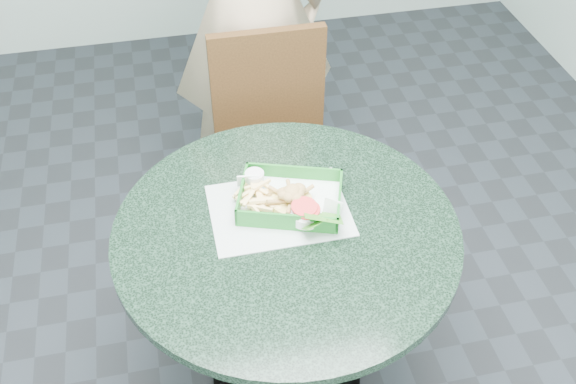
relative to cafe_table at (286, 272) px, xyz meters
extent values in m
cube|color=#303335|center=(0.00, 0.00, -0.58)|extent=(4.00, 5.00, 0.02)
cylinder|color=black|center=(0.00, 0.00, -0.57)|extent=(0.52, 0.52, 0.02)
cylinder|color=black|center=(0.00, 0.00, -0.20)|extent=(0.10, 0.10, 0.70)
cylinder|color=black|center=(0.00, 0.00, 0.15)|extent=(0.98, 0.98, 0.03)
cube|color=#4C2714|center=(0.10, 0.62, -0.13)|extent=(0.43, 0.43, 0.04)
cube|color=#4C2714|center=(0.10, 0.81, 0.12)|extent=(0.43, 0.04, 0.46)
cube|color=#4C2714|center=(-0.08, 0.43, -0.37)|extent=(0.04, 0.04, 0.43)
cube|color=#4C2714|center=(0.29, 0.43, -0.37)|extent=(0.04, 0.04, 0.43)
cube|color=#4C2714|center=(-0.08, 0.80, -0.37)|extent=(0.04, 0.04, 0.43)
cube|color=#4C2714|center=(0.29, 0.80, -0.37)|extent=(0.04, 0.04, 0.43)
cube|color=#ABB7B4|center=(-0.01, 0.07, 0.17)|extent=(0.40, 0.30, 0.00)
cube|color=#187021|center=(0.03, 0.09, 0.18)|extent=(0.29, 0.21, 0.01)
cube|color=white|center=(0.03, 0.09, 0.18)|extent=(0.28, 0.20, 0.00)
cube|color=#187021|center=(0.03, 0.19, 0.21)|extent=(0.29, 0.01, 0.05)
cube|color=#187021|center=(0.03, -0.01, 0.21)|extent=(0.29, 0.01, 0.05)
cube|color=#187021|center=(0.17, 0.09, 0.21)|extent=(0.01, 0.21, 0.05)
cube|color=#187021|center=(-0.11, 0.09, 0.21)|extent=(0.01, 0.21, 0.05)
cylinder|color=tan|center=(0.04, 0.07, 0.20)|extent=(0.12, 0.12, 0.02)
cylinder|color=silver|center=(-0.08, 0.15, 0.22)|extent=(0.06, 0.06, 0.03)
cylinder|color=silver|center=(-0.08, 0.15, 0.23)|extent=(0.05, 0.05, 0.00)
cylinder|color=silver|center=(0.08, 0.02, 0.20)|extent=(0.09, 0.09, 0.03)
torus|color=white|center=(0.08, 0.02, 0.22)|extent=(0.08, 0.08, 0.01)
cylinder|color=red|center=(0.08, 0.02, 0.23)|extent=(0.08, 0.08, 0.01)
camera|label=1|loc=(-0.27, -1.29, 1.55)|focal=42.00mm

